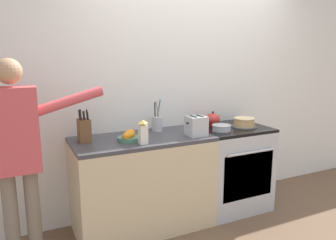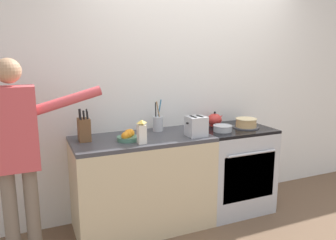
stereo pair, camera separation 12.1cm
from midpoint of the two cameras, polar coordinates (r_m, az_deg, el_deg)
ground_plane at (r=3.44m, az=10.18°, el=-17.71°), size 16.00×16.00×0.00m
wall_back at (r=3.58m, az=5.14°, el=5.56°), size 8.00×0.04×2.60m
counter_cabinet at (r=3.21m, az=-3.34°, el=-10.81°), size 1.29×0.63×0.90m
stove_range at (r=3.66m, az=11.97°, el=-8.19°), size 0.74×0.67×0.90m
layer_cake at (r=3.55m, az=14.40°, el=-0.57°), size 0.27×0.27×0.10m
tea_kettle at (r=3.58m, az=9.10°, el=0.05°), size 0.19×0.16×0.16m
mixing_bowl at (r=3.34m, az=10.52°, el=-1.41°), size 0.20×0.20×0.06m
knife_block at (r=3.00m, az=-13.30°, el=-1.58°), size 0.10×0.14×0.30m
utensil_crock at (r=3.29m, az=-0.73°, el=-0.55°), size 0.10×0.10×0.32m
fruit_bowl at (r=2.96m, az=-5.83°, el=-2.82°), size 0.20×0.20×0.10m
toaster at (r=3.11m, az=6.07°, el=-1.09°), size 0.19×0.16×0.19m
milk_carton at (r=2.83m, az=-3.38°, el=-2.16°), size 0.07×0.07×0.21m
person_baker at (r=2.74m, az=-23.74°, el=-4.06°), size 0.93×0.20×1.64m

